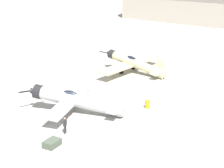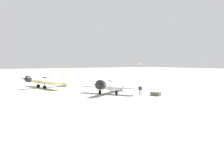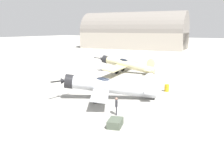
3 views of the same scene
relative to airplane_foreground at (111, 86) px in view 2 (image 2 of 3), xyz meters
name	(u,v)px [view 2 (image 2 of 3)]	position (x,y,z in m)	size (l,w,h in m)	color
ground_plane	(112,93)	(-0.28, 0.43, -1.51)	(400.00, 400.00, 0.00)	#A8A59E
airplane_foreground	(111,86)	(0.00, 0.00, 0.00)	(9.73, 9.95, 3.20)	#B7BABF
airplane_mid_apron	(46,81)	(-16.33, -7.15, 0.03)	(13.71, 11.62, 3.09)	beige
ground_crew_mechanic	(140,89)	(3.97, 3.75, -0.48)	(0.58, 0.44, 1.71)	#2D2D33
equipment_crate	(156,94)	(6.46, 5.23, -1.19)	(1.90, 1.58, 0.64)	#4C5647
fuel_drum	(110,86)	(-7.16, 4.43, -1.04)	(0.61, 0.61, 0.95)	gold
windsock_mast	(139,65)	(-11.30, 16.55, 3.70)	(1.80, 2.08, 5.69)	gray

